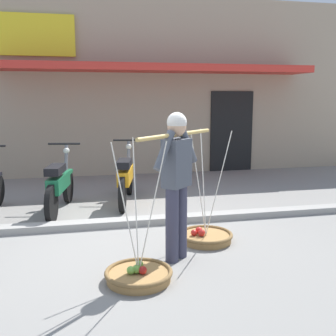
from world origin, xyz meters
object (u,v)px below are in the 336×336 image
at_px(fruit_basket_right_side, 139,274).
at_px(motorcycle_second_in_row, 60,185).
at_px(fruit_vendor, 177,177).
at_px(fruit_basket_left_side, 206,236).
at_px(motorcycle_third_in_row, 126,178).

xyz_separation_m(fruit_basket_right_side, motorcycle_second_in_row, (-0.88, 2.79, 0.38)).
xyz_separation_m(fruit_vendor, motorcycle_second_in_row, (-1.39, 2.30, -0.52)).
height_order(fruit_basket_left_side, fruit_basket_right_side, same).
bearing_deg(motorcycle_second_in_row, fruit_vendor, -58.93).
relative_size(fruit_vendor, motorcycle_third_in_row, 0.94).
xyz_separation_m(fruit_vendor, fruit_basket_right_side, (-0.51, -0.48, -0.90)).
relative_size(fruit_basket_right_side, motorcycle_second_in_row, 0.80).
distance_m(fruit_basket_left_side, motorcycle_second_in_row, 2.66).
height_order(fruit_vendor, fruit_basket_left_side, fruit_vendor).
xyz_separation_m(fruit_basket_left_side, motorcycle_second_in_row, (-1.90, 1.82, 0.38)).
distance_m(fruit_vendor, fruit_basket_left_side, 1.14).
relative_size(fruit_basket_right_side, motorcycle_third_in_row, 0.81).
height_order(fruit_vendor, fruit_basket_right_side, fruit_vendor).
bearing_deg(fruit_basket_right_side, fruit_vendor, 43.13).
xyz_separation_m(motorcycle_second_in_row, motorcycle_third_in_row, (1.12, 0.36, 0.00)).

